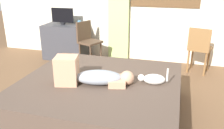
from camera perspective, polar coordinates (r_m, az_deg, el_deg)
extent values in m
plane|color=brown|center=(3.26, -4.56, -11.70)|extent=(16.00, 16.00, 0.00)
cube|color=brown|center=(3.21, -2.74, -10.75)|extent=(2.00, 1.90, 0.14)
cube|color=#4C3D33|center=(3.09, -2.82, -6.80)|extent=(1.95, 1.84, 0.36)
ellipsoid|color=#8C939E|center=(2.89, -3.15, -3.05)|extent=(0.61, 0.38, 0.17)
sphere|color=tan|center=(2.87, 3.62, -3.16)|extent=(0.17, 0.17, 0.17)
cube|color=tan|center=(2.91, -10.65, -1.35)|extent=(0.31, 0.29, 0.34)
cube|color=tan|center=(2.89, 1.22, -3.94)|extent=(0.26, 0.32, 0.08)
ellipsoid|color=silver|center=(2.92, 9.96, -3.46)|extent=(0.27, 0.14, 0.13)
sphere|color=silver|center=(2.92, 6.93, -3.13)|extent=(0.08, 0.08, 0.08)
cylinder|color=silver|center=(2.91, 13.00, -2.43)|extent=(0.02, 0.02, 0.16)
cube|color=#38383D|center=(5.37, -10.85, 5.37)|extent=(0.90, 0.56, 0.74)
cylinder|color=black|center=(5.30, -11.53, 9.51)|extent=(0.10, 0.10, 0.05)
cube|color=black|center=(5.27, -11.66, 11.38)|extent=(0.48, 0.05, 0.30)
cylinder|color=teal|center=(5.31, -7.72, 9.90)|extent=(0.08, 0.08, 0.08)
cylinder|color=#4C3828|center=(4.98, -2.65, 2.72)|extent=(0.04, 0.04, 0.44)
cylinder|color=#4C3828|center=(4.77, -5.09, 1.85)|extent=(0.04, 0.04, 0.44)
cylinder|color=#4C3828|center=(5.18, -5.16, 3.36)|extent=(0.04, 0.04, 0.44)
cylinder|color=#4C3828|center=(4.97, -7.60, 2.55)|extent=(0.04, 0.04, 0.44)
cube|color=#4C3828|center=(4.90, -5.21, 5.31)|extent=(0.50, 0.50, 0.04)
cube|color=#4C3828|center=(4.97, -6.71, 7.95)|extent=(0.19, 0.36, 0.38)
cylinder|color=brown|center=(4.98, 18.44, 1.68)|extent=(0.04, 0.04, 0.44)
cylinder|color=brown|center=(4.93, 21.86, 1.07)|extent=(0.04, 0.04, 0.44)
cylinder|color=brown|center=(4.70, 17.57, 0.68)|extent=(0.04, 0.04, 0.44)
cylinder|color=brown|center=(4.65, 21.18, 0.01)|extent=(0.04, 0.04, 0.44)
cube|color=brown|center=(4.74, 20.11, 3.61)|extent=(0.47, 0.47, 0.04)
cube|color=brown|center=(4.53, 19.97, 5.64)|extent=(0.38, 0.14, 0.38)
cube|color=#ADCC75|center=(5.09, 1.62, 14.99)|extent=(0.44, 0.06, 2.50)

